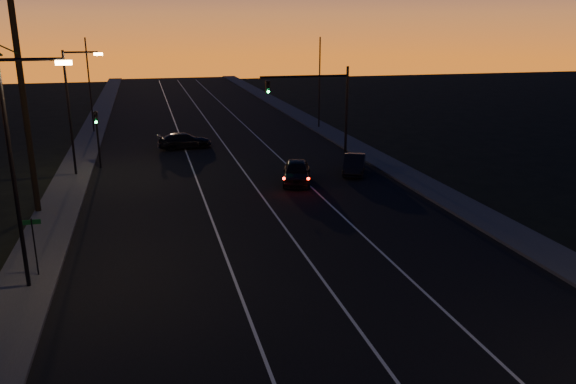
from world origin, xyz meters
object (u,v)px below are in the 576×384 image
object	(u,v)px
right_car	(354,164)
signal_mast	(318,96)
lead_car	(297,172)
cross_car	(185,141)

from	to	relation	value
right_car	signal_mast	bearing A→B (deg)	97.79
lead_car	cross_car	world-z (taller)	lead_car
signal_mast	lead_car	size ratio (longest dim) A/B	1.37
cross_car	lead_car	bearing A→B (deg)	-63.87
signal_mast	lead_car	distance (m)	9.27
signal_mast	lead_car	bearing A→B (deg)	-116.82
signal_mast	right_car	bearing A→B (deg)	-82.21
signal_mast	cross_car	world-z (taller)	signal_mast
signal_mast	right_car	world-z (taller)	signal_mast
signal_mast	cross_car	size ratio (longest dim) A/B	1.52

